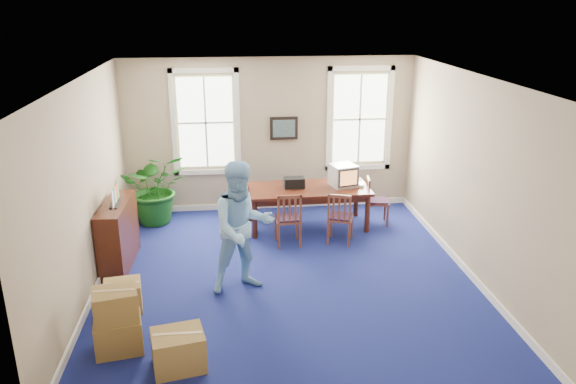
{
  "coord_description": "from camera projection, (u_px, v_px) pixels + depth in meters",
  "views": [
    {
      "loc": [
        -0.86,
        -8.15,
        4.29
      ],
      "look_at": [
        0.1,
        0.6,
        1.25
      ],
      "focal_mm": 35.0,
      "sensor_mm": 36.0,
      "label": 1
    }
  ],
  "objects": [
    {
      "name": "window_left",
      "position": [
        206.0,
        123.0,
        11.43
      ],
      "size": [
        1.4,
        0.12,
        2.2
      ],
      "primitive_type": null,
      "color": "white",
      "rests_on": "ground"
    },
    {
      "name": "chair_near_left",
      "position": [
        288.0,
        218.0,
        10.2
      ],
      "size": [
        0.47,
        0.47,
        1.02
      ],
      "primitive_type": null,
      "rotation": [
        0.0,
        0.0,
        3.17
      ],
      "color": "brown",
      "rests_on": "ground"
    },
    {
      "name": "wall_back",
      "position": [
        269.0,
        135.0,
        11.68
      ],
      "size": [
        6.5,
        0.0,
        6.5
      ],
      "primitive_type": "plane",
      "rotation": [
        1.57,
        0.0,
        0.0
      ],
      "color": "tan",
      "rests_on": "ground"
    },
    {
      "name": "credenza",
      "position": [
        118.0,
        234.0,
        9.4
      ],
      "size": [
        0.47,
        1.42,
        1.11
      ],
      "primitive_type": "cube",
      "rotation": [
        0.0,
        0.0,
        -0.05
      ],
      "color": "#441B10",
      "rests_on": "ground"
    },
    {
      "name": "wall_picture",
      "position": [
        284.0,
        128.0,
        11.61
      ],
      "size": [
        0.58,
        0.06,
        0.48
      ],
      "primitive_type": null,
      "color": "black",
      "rests_on": "ground"
    },
    {
      "name": "baseboard_back",
      "position": [
        270.0,
        205.0,
        12.15
      ],
      "size": [
        6.0,
        0.04,
        0.12
      ],
      "primitive_type": "cube",
      "color": "white",
      "rests_on": "ground"
    },
    {
      "name": "floor",
      "position": [
        286.0,
        276.0,
        9.15
      ],
      "size": [
        6.5,
        6.5,
        0.0
      ],
      "primitive_type": "plane",
      "color": "navy",
      "rests_on": "ground"
    },
    {
      "name": "man",
      "position": [
        243.0,
        227.0,
        8.45
      ],
      "size": [
        1.18,
        1.02,
        2.05
      ],
      "primitive_type": "imported",
      "rotation": [
        0.0,
        0.0,
        0.27
      ],
      "color": "#8EC7F3",
      "rests_on": "ground"
    },
    {
      "name": "wall_right",
      "position": [
        473.0,
        177.0,
        8.93
      ],
      "size": [
        0.0,
        6.5,
        6.5
      ],
      "primitive_type": "plane",
      "rotation": [
        1.57,
        0.0,
        -1.57
      ],
      "color": "tan",
      "rests_on": "ground"
    },
    {
      "name": "baseboard_left",
      "position": [
        98.0,
        283.0,
        8.82
      ],
      "size": [
        0.04,
        6.5,
        0.12
      ],
      "primitive_type": "cube",
      "color": "white",
      "rests_on": "ground"
    },
    {
      "name": "game_console",
      "position": [
        360.0,
        185.0,
        11.01
      ],
      "size": [
        0.23,
        0.25,
        0.05
      ],
      "primitive_type": "cube",
      "rotation": [
        0.0,
        0.0,
        -0.31
      ],
      "color": "white",
      "rests_on": "conference_table"
    },
    {
      "name": "conference_table",
      "position": [
        308.0,
        207.0,
        11.05
      ],
      "size": [
        2.39,
        1.13,
        0.81
      ],
      "primitive_type": null,
      "rotation": [
        0.0,
        0.0,
        0.02
      ],
      "color": "#441B10",
      "rests_on": "ground"
    },
    {
      "name": "cardboard_boxes",
      "position": [
        136.0,
        313.0,
        7.23
      ],
      "size": [
        1.85,
        1.85,
        0.9
      ],
      "primitive_type": null,
      "rotation": [
        0.0,
        0.0,
        0.19
      ],
      "color": "#9F7C40",
      "rests_on": "ground"
    },
    {
      "name": "ceiling",
      "position": [
        286.0,
        78.0,
        8.1
      ],
      "size": [
        6.5,
        6.5,
        0.0
      ],
      "primitive_type": "plane",
      "rotation": [
        3.14,
        0.0,
        0.0
      ],
      "color": "white",
      "rests_on": "ground"
    },
    {
      "name": "chair_end_right",
      "position": [
        377.0,
        201.0,
        11.17
      ],
      "size": [
        0.48,
        0.48,
        0.96
      ],
      "primitive_type": null,
      "rotation": [
        0.0,
        0.0,
        1.45
      ],
      "color": "brown",
      "rests_on": "ground"
    },
    {
      "name": "brochure_rack",
      "position": [
        115.0,
        194.0,
        9.17
      ],
      "size": [
        0.27,
        0.72,
        0.31
      ],
      "primitive_type": null,
      "rotation": [
        0.0,
        0.0,
        -0.21
      ],
      "color": "#99999E",
      "rests_on": "credenza"
    },
    {
      "name": "crt_tv",
      "position": [
        343.0,
        175.0,
        10.97
      ],
      "size": [
        0.58,
        0.61,
        0.42
      ],
      "primitive_type": null,
      "rotation": [
        0.0,
        0.0,
        0.26
      ],
      "color": "#B7B7BC",
      "rests_on": "conference_table"
    },
    {
      "name": "chair_near_right",
      "position": [
        340.0,
        217.0,
        10.31
      ],
      "size": [
        0.57,
        0.57,
        0.99
      ],
      "primitive_type": null,
      "rotation": [
        0.0,
        0.0,
        2.81
      ],
      "color": "brown",
      "rests_on": "ground"
    },
    {
      "name": "baseboard_right",
      "position": [
        461.0,
        264.0,
        9.43
      ],
      "size": [
        0.04,
        6.5,
        0.12
      ],
      "primitive_type": "cube",
      "color": "white",
      "rests_on": "ground"
    },
    {
      "name": "potted_plant",
      "position": [
        156.0,
        188.0,
        11.17
      ],
      "size": [
        1.48,
        1.34,
        1.46
      ],
      "primitive_type": "imported",
      "rotation": [
        0.0,
        0.0,
        0.17
      ],
      "color": "#144D12",
      "rests_on": "ground"
    },
    {
      "name": "window_right",
      "position": [
        360.0,
        119.0,
        11.76
      ],
      "size": [
        1.4,
        0.12,
        2.2
      ],
      "primitive_type": null,
      "color": "white",
      "rests_on": "ground"
    },
    {
      "name": "wall_front",
      "position": [
        320.0,
        284.0,
        5.57
      ],
      "size": [
        6.5,
        0.0,
        6.5
      ],
      "primitive_type": "plane",
      "rotation": [
        -1.57,
        0.0,
        0.0
      ],
      "color": "tan",
      "rests_on": "ground"
    },
    {
      "name": "chair_end_left",
      "position": [
        237.0,
        207.0,
        10.89
      ],
      "size": [
        0.52,
        0.52,
        0.91
      ],
      "primitive_type": null,
      "rotation": [
        0.0,
        0.0,
        -1.92
      ],
      "color": "brown",
      "rests_on": "ground"
    },
    {
      "name": "equipment_bag",
      "position": [
        294.0,
        182.0,
        10.91
      ],
      "size": [
        0.4,
        0.26,
        0.2
      ],
      "primitive_type": "cube",
      "rotation": [
        0.0,
        0.0,
        0.02
      ],
      "color": "black",
      "rests_on": "conference_table"
    },
    {
      "name": "wall_left",
      "position": [
        85.0,
        190.0,
        8.31
      ],
      "size": [
        0.0,
        6.5,
        6.5
      ],
      "primitive_type": "plane",
      "rotation": [
        1.57,
        0.0,
        1.57
      ],
      "color": "tan",
      "rests_on": "ground"
    }
  ]
}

